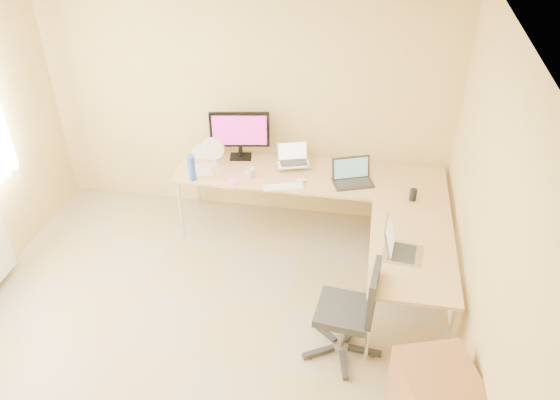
% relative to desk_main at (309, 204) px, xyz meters
% --- Properties ---
extents(floor, '(4.50, 4.50, 0.00)m').
position_rel_desk_main_xyz_m(floor, '(-0.72, -1.85, -0.36)').
color(floor, tan).
rests_on(floor, ground).
extents(ceiling, '(4.50, 4.50, 0.00)m').
position_rel_desk_main_xyz_m(ceiling, '(-0.72, -1.85, 2.24)').
color(ceiling, white).
rests_on(ceiling, ground).
extents(wall_back, '(4.50, 0.00, 4.50)m').
position_rel_desk_main_xyz_m(wall_back, '(-0.72, 0.40, 0.93)').
color(wall_back, '#D7BF66').
rests_on(wall_back, ground).
extents(wall_right, '(0.00, 4.50, 4.50)m').
position_rel_desk_main_xyz_m(wall_right, '(1.38, -1.85, 0.93)').
color(wall_right, '#D7BF66').
rests_on(wall_right, ground).
extents(desk_main, '(2.65, 0.70, 0.73)m').
position_rel_desk_main_xyz_m(desk_main, '(0.00, 0.00, 0.00)').
color(desk_main, tan).
rests_on(desk_main, ground).
extents(desk_return, '(0.70, 1.30, 0.73)m').
position_rel_desk_main_xyz_m(desk_return, '(0.98, -1.00, 0.00)').
color(desk_return, tan).
rests_on(desk_return, ground).
extents(monitor, '(0.63, 0.29, 0.52)m').
position_rel_desk_main_xyz_m(monitor, '(-0.75, 0.20, 0.62)').
color(monitor, black).
rests_on(monitor, desk_main).
extents(book_stack, '(0.27, 0.31, 0.04)m').
position_rel_desk_main_xyz_m(book_stack, '(-0.26, 0.20, 0.39)').
color(book_stack, teal).
rests_on(book_stack, desk_main).
extents(laptop_center, '(0.38, 0.32, 0.21)m').
position_rel_desk_main_xyz_m(laptop_center, '(-0.18, 0.09, 0.51)').
color(laptop_center, silver).
rests_on(laptop_center, desk_main).
extents(laptop_black, '(0.45, 0.39, 0.24)m').
position_rel_desk_main_xyz_m(laptop_black, '(0.43, -0.11, 0.48)').
color(laptop_black, black).
rests_on(laptop_black, desk_main).
extents(keyboard, '(0.40, 0.22, 0.02)m').
position_rel_desk_main_xyz_m(keyboard, '(-0.22, -0.30, 0.37)').
color(keyboard, white).
rests_on(keyboard, desk_main).
extents(mouse, '(0.11, 0.09, 0.04)m').
position_rel_desk_main_xyz_m(mouse, '(-0.07, -0.16, 0.38)').
color(mouse, silver).
rests_on(mouse, desk_main).
extents(mug, '(0.10, 0.10, 0.09)m').
position_rel_desk_main_xyz_m(mug, '(-0.58, -0.15, 0.41)').
color(mug, silver).
rests_on(mug, desk_main).
extents(cd_stack, '(0.13, 0.13, 0.03)m').
position_rel_desk_main_xyz_m(cd_stack, '(-0.71, -0.30, 0.38)').
color(cd_stack, white).
rests_on(cd_stack, desk_main).
extents(water_bottle, '(0.08, 0.08, 0.26)m').
position_rel_desk_main_xyz_m(water_bottle, '(-1.12, -0.30, 0.50)').
color(water_bottle, blue).
rests_on(water_bottle, desk_main).
extents(papers, '(0.29, 0.32, 0.01)m').
position_rel_desk_main_xyz_m(papers, '(-1.08, -0.12, 0.37)').
color(papers, silver).
rests_on(papers, desk_main).
extents(white_box, '(0.24, 0.18, 0.08)m').
position_rel_desk_main_xyz_m(white_box, '(-1.13, 0.19, 0.41)').
color(white_box, white).
rests_on(white_box, desk_main).
extents(desk_fan, '(0.25, 0.25, 0.30)m').
position_rel_desk_main_xyz_m(desk_fan, '(-0.97, 0.01, 0.51)').
color(desk_fan, silver).
rests_on(desk_fan, desk_main).
extents(black_cup, '(0.07, 0.07, 0.11)m').
position_rel_desk_main_xyz_m(black_cup, '(0.99, -0.30, 0.42)').
color(black_cup, black).
rests_on(black_cup, desk_main).
extents(laptop_return, '(0.39, 0.32, 0.24)m').
position_rel_desk_main_xyz_m(laptop_return, '(0.88, -1.10, 0.49)').
color(laptop_return, silver).
rests_on(laptop_return, desk_return).
extents(office_chair, '(0.60, 0.60, 0.91)m').
position_rel_desk_main_xyz_m(office_chair, '(0.47, -1.52, 0.14)').
color(office_chair, '#2B2A2A').
rests_on(office_chair, ground).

